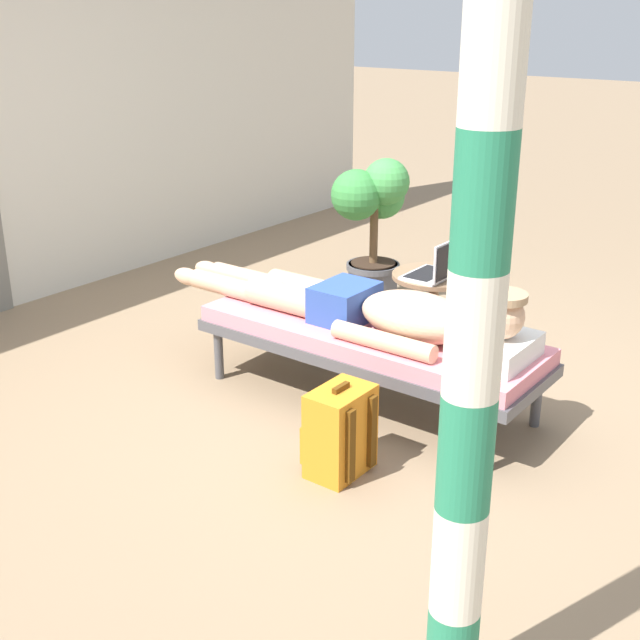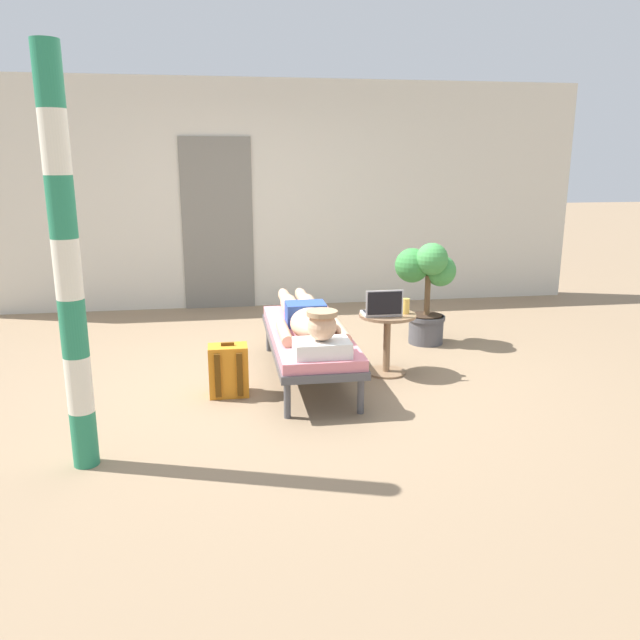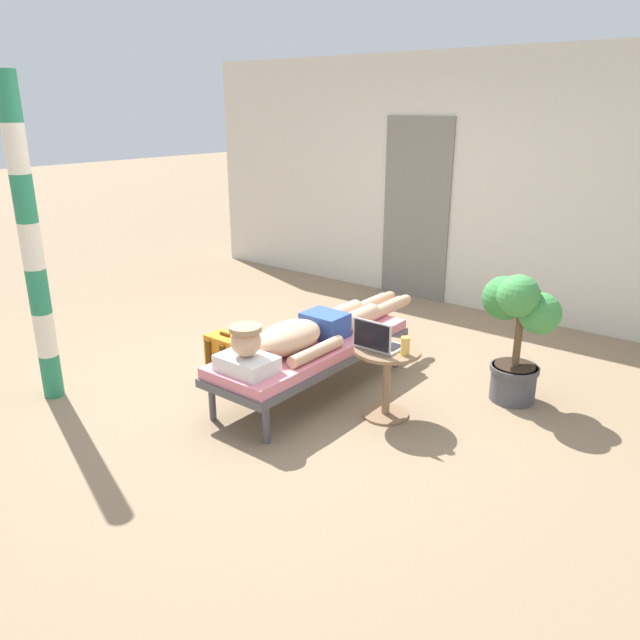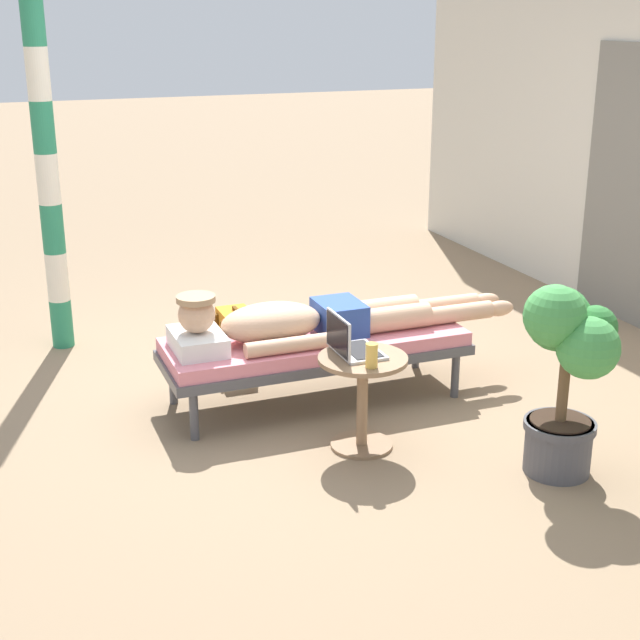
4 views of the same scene
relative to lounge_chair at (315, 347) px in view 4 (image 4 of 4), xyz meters
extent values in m
plane|color=#8C7256|center=(-0.14, 0.03, -0.35)|extent=(40.00, 40.00, 0.00)
cube|color=slate|center=(-0.71, 2.75, 0.67)|extent=(0.84, 0.03, 2.04)
cylinder|color=#4C4C51|center=(-0.26, 0.82, -0.21)|extent=(0.05, 0.05, 0.28)
cylinder|color=#4C4C51|center=(0.26, 0.82, -0.21)|extent=(0.05, 0.05, 0.28)
cylinder|color=#4C4C51|center=(-0.26, -0.82, -0.21)|extent=(0.05, 0.05, 0.28)
cylinder|color=#4C4C51|center=(0.26, -0.82, -0.21)|extent=(0.05, 0.05, 0.28)
cube|color=#4C4C51|center=(0.00, 0.00, -0.04)|extent=(0.63, 1.83, 0.06)
cube|color=pink|center=(0.00, 0.00, 0.03)|extent=(0.60, 1.80, 0.08)
cube|color=white|center=(0.00, -0.71, 0.13)|extent=(0.40, 0.28, 0.11)
sphere|color=#D8A884|center=(0.00, -0.71, 0.29)|extent=(0.21, 0.21, 0.21)
cylinder|color=tan|center=(0.00, -0.71, 0.38)|extent=(0.22, 0.22, 0.03)
ellipsoid|color=#D8A884|center=(0.00, -0.27, 0.19)|extent=(0.35, 0.60, 0.23)
cylinder|color=#D8A884|center=(-0.22, -0.22, 0.12)|extent=(0.09, 0.55, 0.09)
cylinder|color=#D8A884|center=(0.22, -0.22, 0.12)|extent=(0.09, 0.55, 0.09)
cube|color=#2D4C9E|center=(0.00, 0.16, 0.17)|extent=(0.33, 0.26, 0.19)
cylinder|color=#D8A884|center=(-0.09, 0.50, 0.15)|extent=(0.15, 0.42, 0.15)
cylinder|color=#D8A884|center=(-0.09, 0.93, 0.13)|extent=(0.11, 0.44, 0.11)
ellipsoid|color=#D8A884|center=(-0.09, 1.22, 0.12)|extent=(0.09, 0.20, 0.10)
cylinder|color=#D8A884|center=(0.09, 0.50, 0.15)|extent=(0.15, 0.42, 0.15)
cylinder|color=#D8A884|center=(0.09, 0.93, 0.13)|extent=(0.11, 0.44, 0.11)
ellipsoid|color=#D8A884|center=(0.09, 1.22, 0.12)|extent=(0.09, 0.20, 0.10)
cylinder|color=#8C6B4C|center=(0.68, 0.01, -0.34)|extent=(0.34, 0.34, 0.02)
cylinder|color=#8C6B4C|center=(0.68, 0.01, -0.09)|extent=(0.06, 0.06, 0.48)
cylinder|color=#8C6B4C|center=(0.68, 0.01, 0.17)|extent=(0.48, 0.48, 0.02)
cube|color=silver|center=(0.62, 0.01, 0.19)|extent=(0.31, 0.22, 0.02)
cube|color=black|center=(0.62, 0.02, 0.20)|extent=(0.27, 0.15, 0.00)
cube|color=silver|center=(0.62, -0.10, 0.30)|extent=(0.31, 0.01, 0.21)
cube|color=black|center=(0.62, -0.11, 0.30)|extent=(0.29, 0.00, 0.19)
cylinder|color=gold|center=(0.83, -0.01, 0.24)|extent=(0.06, 0.06, 0.13)
cube|color=orange|center=(-0.66, -0.30, -0.15)|extent=(0.30, 0.20, 0.40)
cube|color=orange|center=(-0.66, -0.18, -0.22)|extent=(0.23, 0.04, 0.18)
cube|color=#56330C|center=(-0.75, -0.41, -0.15)|extent=(0.04, 0.02, 0.34)
cube|color=#56330C|center=(-0.58, -0.41, -0.15)|extent=(0.04, 0.02, 0.34)
cube|color=#56330C|center=(-0.66, -0.30, 0.07)|extent=(0.10, 0.02, 0.02)
cylinder|color=#4C4C51|center=(1.30, 0.84, -0.21)|extent=(0.34, 0.34, 0.28)
cylinder|color=#4C4C51|center=(1.30, 0.84, -0.09)|extent=(0.37, 0.37, 0.04)
cylinder|color=#332319|center=(1.30, 0.84, -0.06)|extent=(0.31, 0.31, 0.01)
cylinder|color=brown|center=(1.30, 0.84, 0.14)|extent=(0.06, 0.06, 0.40)
sphere|color=#429347|center=(1.43, 0.86, 0.38)|extent=(0.31, 0.31, 0.31)
sphere|color=#2D7233|center=(1.29, 1.00, 0.42)|extent=(0.22, 0.22, 0.22)
sphere|color=#38843D|center=(1.15, 0.88, 0.43)|extent=(0.34, 0.34, 0.34)
sphere|color=#429347|center=(1.30, 0.75, 0.51)|extent=(0.31, 0.31, 0.31)
cylinder|color=#267F59|center=(-1.53, -1.33, -0.18)|extent=(0.15, 0.15, 0.34)
cylinder|color=silver|center=(-1.53, -1.33, 0.16)|extent=(0.15, 0.15, 0.34)
cylinder|color=#267F59|center=(-1.53, -1.33, 0.50)|extent=(0.15, 0.15, 0.34)
cylinder|color=silver|center=(-1.53, -1.33, 0.84)|extent=(0.15, 0.15, 0.34)
cylinder|color=#267F59|center=(-1.53, -1.33, 1.18)|extent=(0.15, 0.15, 0.34)
cylinder|color=silver|center=(-1.53, -1.33, 1.52)|extent=(0.15, 0.15, 0.34)
cylinder|color=#267F59|center=(-1.53, -1.33, 1.86)|extent=(0.15, 0.15, 0.34)
camera|label=1|loc=(-3.31, -2.18, 1.62)|focal=46.82mm
camera|label=2|loc=(-0.69, -4.96, 1.44)|focal=35.34mm
camera|label=3|loc=(2.81, -3.44, 1.80)|focal=34.57mm
camera|label=4|loc=(4.81, -1.83, 1.93)|focal=51.46mm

